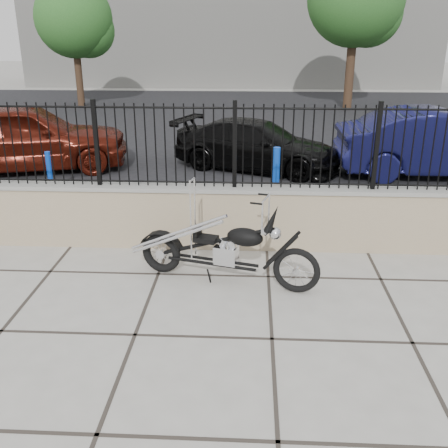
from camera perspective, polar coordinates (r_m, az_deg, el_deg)
ground_plane at (r=5.95m, az=-9.67°, el=-11.83°), size 90.00×90.00×0.00m
parking_lot at (r=17.70m, az=-1.04°, el=10.52°), size 30.00×30.00×0.00m
retaining_wall at (r=7.95m, az=-6.11°, el=0.86°), size 14.00×0.36×0.96m
iron_fence at (r=7.65m, az=-6.42°, el=8.48°), size 14.00×0.08×1.20m
background_building at (r=31.41m, az=0.84°, el=22.38°), size 22.00×6.00×8.00m
chopper_motorcycle at (r=6.71m, az=-0.14°, el=-0.91°), size 2.35×1.02×1.39m
car_red at (r=12.99m, az=-20.82°, el=8.87°), size 4.91×2.96×1.56m
car_black at (r=12.30m, az=3.60°, el=8.55°), size 4.22×2.90×1.13m
car_blue at (r=12.59m, az=22.54°, el=8.12°), size 4.51×1.62×1.48m
bollard_a at (r=10.96m, az=-18.44°, el=5.27°), size 0.13×0.13×0.87m
bollard_b at (r=9.86m, az=5.68°, el=5.23°), size 0.14×0.14×1.08m
tree_left at (r=22.63m, az=-16.11°, el=21.04°), size 3.00×3.00×5.06m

